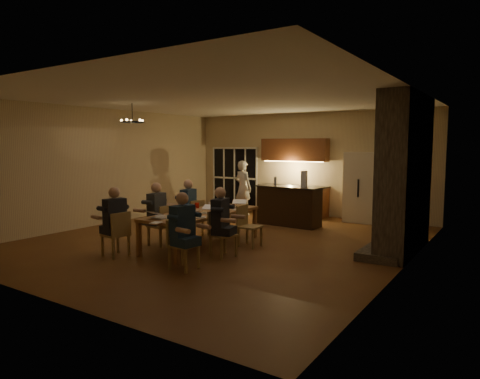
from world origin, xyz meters
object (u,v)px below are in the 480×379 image
at_px(mug_front, 187,212).
at_px(plate_near, 199,217).
at_px(person_left_near, 115,222).
at_px(person_left_far, 188,208).
at_px(refrigerator, 362,187).
at_px(standing_person, 243,188).
at_px(can_silver, 184,214).
at_px(laptop_e, 223,200).
at_px(chair_right_far, 250,226).
at_px(laptop_d, 208,208).
at_px(plate_far, 237,209).
at_px(bar_blender, 304,179).
at_px(chair_right_mid, 223,234).
at_px(redcup_mid, 197,205).
at_px(laptop_f, 239,203).
at_px(person_right_near, 183,231).
at_px(chair_right_near, 184,244).
at_px(redcup_near, 174,220).
at_px(bar_island, 289,206).
at_px(plate_left, 162,216).
at_px(chair_left_far, 192,218).
at_px(chandelier, 132,122).
at_px(chair_left_mid, 160,225).
at_px(laptop_a, 159,213).
at_px(mug_mid, 221,207).
at_px(bar_bottle, 275,181).
at_px(chair_left_near, 115,234).
at_px(laptop_c, 193,206).
at_px(laptop_b, 183,213).
at_px(dining_table, 202,229).
at_px(mug_back, 210,204).
at_px(person_right_mid, 220,222).
at_px(person_left_mid, 157,214).

relative_size(mug_front, plate_near, 0.38).
height_order(person_left_near, person_left_far, same).
bearing_deg(refrigerator, standing_person, -167.53).
bearing_deg(can_silver, laptop_e, 100.42).
xyz_separation_m(chair_right_far, laptop_d, (-0.64, -0.64, 0.42)).
height_order(plate_far, bar_blender, bar_blender).
xyz_separation_m(chair_right_mid, redcup_mid, (-1.37, 0.88, 0.37)).
distance_m(chair_right_mid, laptop_f, 1.66).
relative_size(person_right_near, laptop_e, 4.31).
distance_m(chair_right_near, redcup_near, 0.60).
bearing_deg(chair_right_far, laptop_e, 61.64).
distance_m(bar_island, chair_right_far, 2.72).
bearing_deg(standing_person, plate_left, 115.58).
xyz_separation_m(chair_left_far, chandelier, (-1.40, -0.52, 2.31)).
bearing_deg(person_right_near, chair_right_mid, 5.10).
bearing_deg(bar_blender, chair_left_mid, -119.06).
relative_size(laptop_a, mug_mid, 3.20).
xyz_separation_m(chair_right_far, bar_bottle, (-0.89, 2.75, 0.76)).
xyz_separation_m(chair_left_near, laptop_d, (1.14, 1.52, 0.42)).
distance_m(chair_right_near, laptop_c, 1.93).
height_order(laptop_f, can_silver, laptop_f).
distance_m(laptop_d, plate_near, 0.54).
distance_m(standing_person, redcup_mid, 3.84).
bearing_deg(person_right_near, laptop_d, 29.38).
distance_m(plate_near, bar_bottle, 3.94).
xyz_separation_m(laptop_a, redcup_mid, (-0.28, 1.51, -0.05)).
relative_size(laptop_b, laptop_f, 1.00).
distance_m(dining_table, mug_back, 1.00).
relative_size(chair_left_far, chandelier, 1.61).
distance_m(can_silver, bar_blender, 4.01).
height_order(mug_mid, redcup_near, redcup_near).
bearing_deg(laptop_d, mug_back, 111.24).
height_order(chair_right_near, plate_far, chair_right_near).
height_order(person_right_mid, laptop_a, person_right_mid).
bearing_deg(chair_left_mid, bar_blender, 154.58).
xyz_separation_m(bar_island, chair_left_near, (-1.36, -4.85, -0.10)).
xyz_separation_m(person_left_far, laptop_c, (0.60, -0.56, 0.17)).
xyz_separation_m(person_right_mid, redcup_mid, (-1.33, 0.92, 0.12)).
bearing_deg(chair_right_far, laptop_d, 134.15).
bearing_deg(chair_left_mid, laptop_f, 142.69).
xyz_separation_m(laptop_b, redcup_near, (0.15, -0.43, -0.05)).
xyz_separation_m(mug_mid, plate_left, (-0.37, -1.53, -0.04)).
xyz_separation_m(chair_left_far, bar_bottle, (0.83, 2.64, 0.76)).
bearing_deg(person_right_mid, can_silver, 90.71).
height_order(mug_front, mug_back, same).
xyz_separation_m(mug_back, bar_blender, (1.31, 2.41, 0.50)).
height_order(bar_island, laptop_f, bar_island).
height_order(bar_island, person_left_mid, person_left_mid).
distance_m(person_right_near, mug_front, 1.44).
relative_size(chair_right_near, person_left_near, 0.64).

